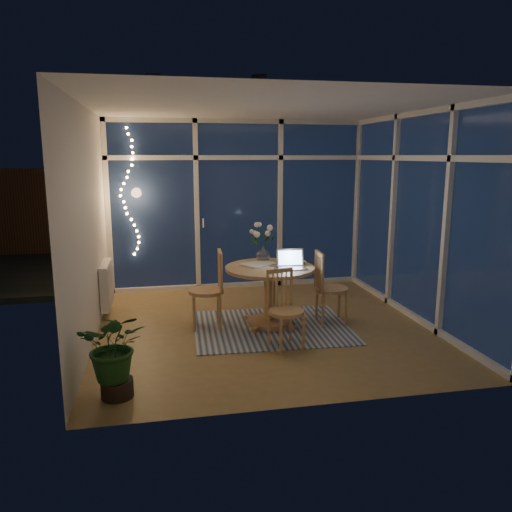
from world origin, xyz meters
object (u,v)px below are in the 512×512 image
Objects in this scene: dining_table at (270,296)px; chair_right at (332,287)px; potted_plant at (115,356)px; chair_left at (206,289)px; laptop at (293,259)px; flower_vase at (263,253)px; chair_front at (286,310)px.

chair_right is at bearing -5.52° from dining_table.
chair_left is at bearing 59.99° from potted_plant.
laptop is at bearing 102.49° from chair_right.
chair_right is (0.77, -0.07, 0.09)m from dining_table.
dining_table is 3.30× the size of laptop.
flower_vase is at bearing 114.35° from chair_left.
flower_vase is (-0.01, 1.13, 0.41)m from chair_front.
dining_table is 1.13× the size of chair_left.
laptop is 0.43× the size of potted_plant.
laptop is 1.56× the size of flower_vase.
chair_left is 4.58× the size of flower_vase.
chair_front is at bearing 46.14° from chair_left.
chair_left is 1.55m from chair_right.
chair_right reaches higher than potted_plant.
laptop reaches higher than flower_vase.
chair_front reaches higher than potted_plant.
potted_plant is (-1.72, -0.80, -0.06)m from chair_front.
chair_left is (-0.77, 0.06, 0.11)m from dining_table.
chair_right is 0.67m from laptop.
dining_table is 0.59m from flower_vase.
potted_plant is (-1.71, -1.93, -0.46)m from flower_vase.
chair_right is at bearing -29.07° from flower_vase.
flower_vase reaches higher than chair_right.
chair_left reaches higher than potted_plant.
potted_plant is at bearing -142.61° from laptop.
chair_right is (1.54, -0.14, -0.02)m from chair_left.
chair_front is (-0.76, -0.70, -0.03)m from chair_right.
dining_table is 0.78m from chair_right.
chair_left reaches higher than flower_vase.
potted_plant is (-1.95, -1.41, -0.48)m from laptop.
flower_vase is at bearing 76.08° from chair_front.
chair_front is at bearing -89.27° from flower_vase.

